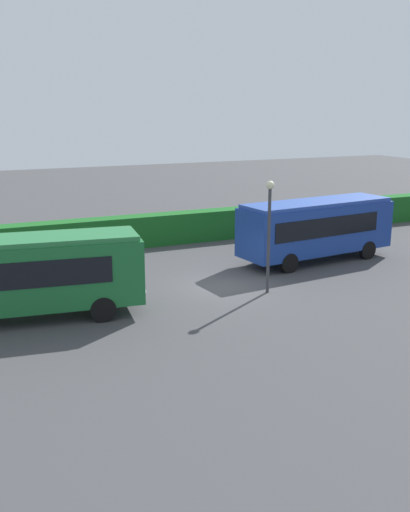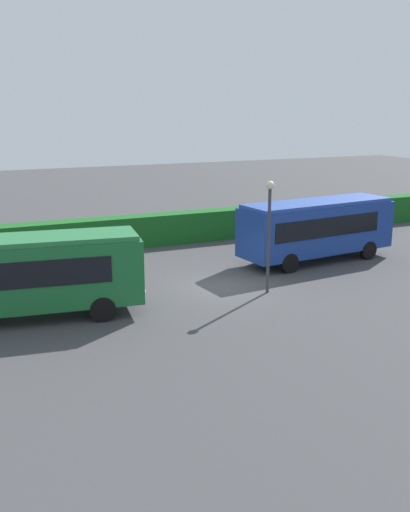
# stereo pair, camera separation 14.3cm
# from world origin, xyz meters

# --- Properties ---
(ground_plane) EXTENTS (113.49, 113.49, 0.00)m
(ground_plane) POSITION_xyz_m (0.00, 0.00, 0.00)
(ground_plane) COLOR #424244
(bus_green) EXTENTS (9.01, 3.51, 3.28)m
(bus_green) POSITION_xyz_m (-8.66, -0.74, 1.88)
(bus_green) COLOR #19602D
(bus_green) RESTS_ON ground_plane
(bus_blue) EXTENTS (9.01, 3.49, 3.25)m
(bus_blue) POSITION_xyz_m (6.67, 2.26, 1.87)
(bus_blue) COLOR navy
(bus_blue) RESTS_ON ground_plane
(hedge_row) EXTENTS (68.75, 1.28, 1.84)m
(hedge_row) POSITION_xyz_m (0.00, 9.33, 0.92)
(hedge_row) COLOR #195E20
(hedge_row) RESTS_ON ground_plane
(lamppost) EXTENTS (0.36, 0.36, 5.01)m
(lamppost) POSITION_xyz_m (1.51, -1.57, 3.17)
(lamppost) COLOR #38383D
(lamppost) RESTS_ON ground_plane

